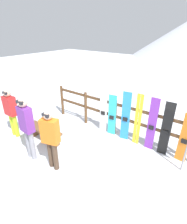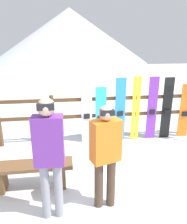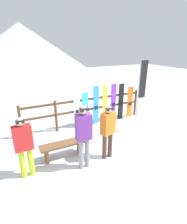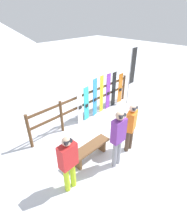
{
  "view_description": "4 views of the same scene",
  "coord_description": "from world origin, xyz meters",
  "px_view_note": "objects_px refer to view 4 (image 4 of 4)",
  "views": [
    {
      "loc": [
        2.51,
        -2.58,
        3.23
      ],
      "look_at": [
        -0.36,
        1.15,
        0.96
      ],
      "focal_mm": 28.0,
      "sensor_mm": 36.0,
      "label": 1
    },
    {
      "loc": [
        -0.94,
        -3.17,
        2.4
      ],
      "look_at": [
        -0.34,
        1.16,
        0.97
      ],
      "focal_mm": 35.0,
      "sensor_mm": 36.0,
      "label": 2
    },
    {
      "loc": [
        -2.68,
        -4.13,
        3.05
      ],
      "look_at": [
        -0.01,
        1.17,
        0.79
      ],
      "focal_mm": 28.0,
      "sensor_mm": 36.0,
      "label": 3
    },
    {
      "loc": [
        -4.18,
        -2.62,
        3.84
      ],
      "look_at": [
        -0.46,
        1.01,
        0.8
      ],
      "focal_mm": 28.0,
      "sensor_mm": 36.0,
      "label": 4
    }
  ],
  "objects_px": {
    "bench": "(90,149)",
    "snowboard_orange": "(120,88)",
    "person_red": "(68,161)",
    "snowboard_blue": "(95,98)",
    "snowboard_cyan": "(86,104)",
    "snowboard_white": "(80,105)",
    "ski_pair_yellow": "(101,94)",
    "snowboard_black_stripe": "(114,89)",
    "rental_flag": "(132,71)",
    "person_purple": "(118,135)",
    "person_orange": "(131,125)",
    "snowboard_purple": "(108,92)"
  },
  "relations": [
    {
      "from": "snowboard_blue",
      "to": "snowboard_orange",
      "type": "distance_m",
      "value": 1.7
    },
    {
      "from": "rental_flag",
      "to": "snowboard_orange",
      "type": "bearing_deg",
      "value": 125.07
    },
    {
      "from": "person_purple",
      "to": "snowboard_white",
      "type": "distance_m",
      "value": 2.47
    },
    {
      "from": "ski_pair_yellow",
      "to": "snowboard_black_stripe",
      "type": "relative_size",
      "value": 1.03
    },
    {
      "from": "person_red",
      "to": "snowboard_purple",
      "type": "bearing_deg",
      "value": 28.03
    },
    {
      "from": "person_red",
      "to": "snowboard_orange",
      "type": "xyz_separation_m",
      "value": [
        4.65,
        2.01,
        -0.22
      ]
    },
    {
      "from": "snowboard_purple",
      "to": "bench",
      "type": "bearing_deg",
      "value": -148.88
    },
    {
      "from": "bench",
      "to": "person_red",
      "type": "height_order",
      "value": "person_red"
    },
    {
      "from": "snowboard_white",
      "to": "snowboard_cyan",
      "type": "relative_size",
      "value": 1.1
    },
    {
      "from": "snowboard_black_stripe",
      "to": "person_purple",
      "type": "bearing_deg",
      "value": -139.8
    },
    {
      "from": "snowboard_white",
      "to": "snowboard_blue",
      "type": "bearing_deg",
      "value": 0.0
    },
    {
      "from": "bench",
      "to": "snowboard_orange",
      "type": "relative_size",
      "value": 0.95
    },
    {
      "from": "person_purple",
      "to": "rental_flag",
      "type": "distance_m",
      "value": 4.06
    },
    {
      "from": "snowboard_orange",
      "to": "rental_flag",
      "type": "bearing_deg",
      "value": -54.93
    },
    {
      "from": "bench",
      "to": "snowboard_cyan",
      "type": "relative_size",
      "value": 0.96
    },
    {
      "from": "ski_pair_yellow",
      "to": "snowboard_blue",
      "type": "bearing_deg",
      "value": -179.52
    },
    {
      "from": "snowboard_white",
      "to": "person_red",
      "type": "bearing_deg",
      "value": -136.73
    },
    {
      "from": "person_red",
      "to": "snowboard_cyan",
      "type": "relative_size",
      "value": 1.14
    },
    {
      "from": "rental_flag",
      "to": "bench",
      "type": "bearing_deg",
      "value": -161.45
    },
    {
      "from": "person_orange",
      "to": "snowboard_white",
      "type": "distance_m",
      "value": 2.24
    },
    {
      "from": "snowboard_cyan",
      "to": "snowboard_black_stripe",
      "type": "bearing_deg",
      "value": 0.01
    },
    {
      "from": "bench",
      "to": "snowboard_white",
      "type": "bearing_deg",
      "value": 56.49
    },
    {
      "from": "snowboard_cyan",
      "to": "snowboard_purple",
      "type": "bearing_deg",
      "value": 0.01
    },
    {
      "from": "snowboard_blue",
      "to": "snowboard_cyan",
      "type": "bearing_deg",
      "value": -179.98
    },
    {
      "from": "person_purple",
      "to": "snowboard_purple",
      "type": "xyz_separation_m",
      "value": [
        2.38,
        2.34,
        -0.24
      ]
    },
    {
      "from": "person_purple",
      "to": "rental_flag",
      "type": "xyz_separation_m",
      "value": [
        3.51,
        1.99,
        0.51
      ]
    },
    {
      "from": "rental_flag",
      "to": "snowboard_white",
      "type": "bearing_deg",
      "value": 172.7
    },
    {
      "from": "bench",
      "to": "ski_pair_yellow",
      "type": "xyz_separation_m",
      "value": [
        2.31,
        1.65,
        0.47
      ]
    },
    {
      "from": "snowboard_blue",
      "to": "rental_flag",
      "type": "distance_m",
      "value": 2.12
    },
    {
      "from": "person_purple",
      "to": "snowboard_blue",
      "type": "bearing_deg",
      "value": 56.25
    },
    {
      "from": "person_orange",
      "to": "snowboard_purple",
      "type": "relative_size",
      "value": 1.0
    },
    {
      "from": "snowboard_black_stripe",
      "to": "person_orange",
      "type": "bearing_deg",
      "value": -131.92
    },
    {
      "from": "person_red",
      "to": "snowboard_purple",
      "type": "xyz_separation_m",
      "value": [
        3.77,
        2.01,
        -0.12
      ]
    },
    {
      "from": "person_red",
      "to": "rental_flag",
      "type": "relative_size",
      "value": 0.63
    },
    {
      "from": "bench",
      "to": "snowboard_purple",
      "type": "distance_m",
      "value": 3.22
    },
    {
      "from": "bench",
      "to": "snowboard_cyan",
      "type": "height_order",
      "value": "snowboard_cyan"
    },
    {
      "from": "person_purple",
      "to": "snowboard_purple",
      "type": "bearing_deg",
      "value": 44.51
    },
    {
      "from": "person_purple",
      "to": "person_orange",
      "type": "distance_m",
      "value": 0.79
    },
    {
      "from": "ski_pair_yellow",
      "to": "person_red",
      "type": "bearing_deg",
      "value": -149.02
    },
    {
      "from": "person_purple",
      "to": "snowboard_cyan",
      "type": "distance_m",
      "value": 2.6
    },
    {
      "from": "bench",
      "to": "snowboard_orange",
      "type": "height_order",
      "value": "snowboard_orange"
    },
    {
      "from": "snowboard_cyan",
      "to": "snowboard_blue",
      "type": "relative_size",
      "value": 0.87
    },
    {
      "from": "snowboard_cyan",
      "to": "snowboard_blue",
      "type": "height_order",
      "value": "snowboard_blue"
    },
    {
      "from": "snowboard_white",
      "to": "ski_pair_yellow",
      "type": "relative_size",
      "value": 0.94
    },
    {
      "from": "snowboard_orange",
      "to": "snowboard_white",
      "type": "bearing_deg",
      "value": 180.0
    },
    {
      "from": "snowboard_purple",
      "to": "snowboard_orange",
      "type": "bearing_deg",
      "value": -0.01
    },
    {
      "from": "person_purple",
      "to": "person_orange",
      "type": "relative_size",
      "value": 1.1
    },
    {
      "from": "snowboard_white",
      "to": "rental_flag",
      "type": "xyz_separation_m",
      "value": [
        2.77,
        -0.35,
        0.8
      ]
    },
    {
      "from": "bench",
      "to": "snowboard_black_stripe",
      "type": "relative_size",
      "value": 0.85
    },
    {
      "from": "person_purple",
      "to": "ski_pair_yellow",
      "type": "height_order",
      "value": "person_purple"
    }
  ]
}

